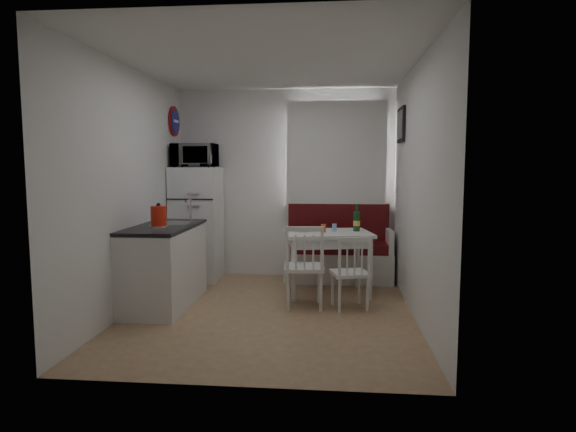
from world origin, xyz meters
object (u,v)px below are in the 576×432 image
object	(u,v)px
dining_table	(328,239)
bench	(338,255)
chair_right	(350,265)
wine_bottle	(357,218)
chair_left	(304,258)
kettle	(159,216)
fridge	(197,224)
microwave	(195,155)
kitchen_counter	(165,265)

from	to	relation	value
dining_table	bench	bearing A→B (deg)	67.93
chair_right	wine_bottle	distance (m)	0.87
chair_left	kettle	size ratio (longest dim) A/B	1.90
bench	fridge	size ratio (longest dim) A/B	0.94
kettle	wine_bottle	xyz separation A→B (m)	(2.10, 1.02, -0.10)
chair_right	fridge	xyz separation A→B (m)	(-2.03, 1.26, 0.27)
wine_bottle	microwave	bearing A→B (deg)	168.00
bench	kettle	distance (m)	2.59
chair_left	fridge	xyz separation A→B (m)	(-1.53, 1.27, 0.20)
bench	microwave	distance (m)	2.35
fridge	kettle	size ratio (longest dim) A/B	5.92
bench	fridge	xyz separation A→B (m)	(-1.92, -0.11, 0.42)
dining_table	chair_right	bearing A→B (deg)	-80.37
chair_left	microwave	xyz separation A→B (m)	(-1.53, 1.22, 1.12)
kitchen_counter	kettle	xyz separation A→B (m)	(0.05, -0.27, 0.57)
kitchen_counter	wine_bottle	size ratio (longest dim) A/B	4.00
bench	chair_right	xyz separation A→B (m)	(0.11, -1.37, 0.16)
kitchen_counter	bench	bearing A→B (deg)	35.04
dining_table	microwave	xyz separation A→B (m)	(-1.78, 0.55, 1.01)
chair_right	fridge	distance (m)	2.40
bench	fridge	world-z (taller)	fridge
kitchen_counter	kettle	bearing A→B (deg)	-79.75
dining_table	fridge	world-z (taller)	fridge
kitchen_counter	microwave	bearing A→B (deg)	89.06
chair_left	bench	bearing A→B (deg)	69.48
bench	wine_bottle	size ratio (longest dim) A/B	4.37
wine_bottle	chair_right	bearing A→B (deg)	-97.56
dining_table	kettle	size ratio (longest dim) A/B	4.38
kitchen_counter	fridge	world-z (taller)	fridge
microwave	fridge	bearing A→B (deg)	90.00
fridge	chair_left	bearing A→B (deg)	-39.63
dining_table	microwave	size ratio (longest dim) A/B	2.01
kettle	microwave	bearing A→B (deg)	91.17
dining_table	chair_left	distance (m)	0.72
bench	kettle	world-z (taller)	kettle
chair_left	microwave	bearing A→B (deg)	136.60
chair_right	chair_left	bearing A→B (deg)	166.47
microwave	wine_bottle	distance (m)	2.31
dining_table	fridge	bearing A→B (deg)	149.98
microwave	dining_table	bearing A→B (deg)	-17.25
dining_table	kettle	distance (m)	2.01
chair_left	microwave	size ratio (longest dim) A/B	0.87
bench	dining_table	size ratio (longest dim) A/B	1.27
kitchen_counter	chair_right	bearing A→B (deg)	-0.33
fridge	microwave	xyz separation A→B (m)	(0.00, -0.05, 0.92)
kitchen_counter	wine_bottle	bearing A→B (deg)	19.03
fridge	kettle	xyz separation A→B (m)	(0.03, -1.52, 0.26)
kitchen_counter	dining_table	bearing A→B (deg)	19.62
fridge	wine_bottle	xyz separation A→B (m)	(2.13, -0.50, 0.16)
dining_table	chair_right	world-z (taller)	chair_right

